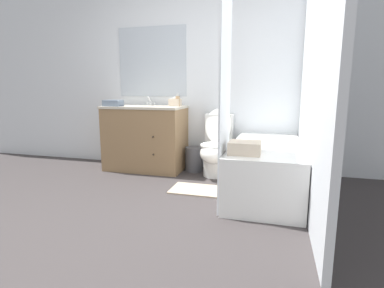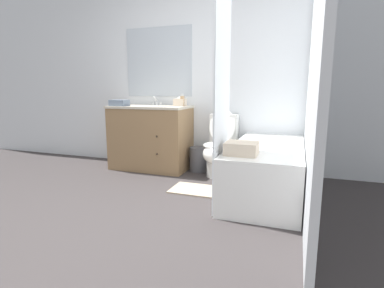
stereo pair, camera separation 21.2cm
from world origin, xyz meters
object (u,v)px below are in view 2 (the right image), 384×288
object	(u,v)px
sink_faucet	(157,103)
hand_towel_folded	(119,103)
wastebasket	(198,159)
bath_towel_folded	(242,148)
vanity_cabinet	(151,137)
tissue_box	(180,102)
toilet	(220,148)
soap_dispenser	(182,101)
bath_mat	(199,190)
bathtub	(267,169)

from	to	relation	value
sink_faucet	hand_towel_folded	xyz separation A→B (m)	(-0.37, -0.35, 0.00)
wastebasket	bath_towel_folded	xyz separation A→B (m)	(0.76, -1.11, 0.40)
vanity_cabinet	tissue_box	distance (m)	0.62
sink_faucet	hand_towel_folded	world-z (taller)	sink_faucet
toilet	soap_dispenser	world-z (taller)	soap_dispenser
toilet	tissue_box	xyz separation A→B (m)	(-0.57, 0.12, 0.56)
wastebasket	tissue_box	distance (m)	0.79
toilet	wastebasket	bearing A→B (deg)	160.66
hand_towel_folded	bath_mat	world-z (taller)	hand_towel_folded
vanity_cabinet	bathtub	size ratio (longest dim) A/B	0.66
sink_faucet	soap_dispenser	xyz separation A→B (m)	(0.45, -0.16, 0.04)
tissue_box	bath_towel_folded	distance (m)	1.56
toilet	bath_towel_folded	size ratio (longest dim) A/B	3.01
sink_faucet	hand_towel_folded	bearing A→B (deg)	-136.26
wastebasket	bathtub	bearing A→B (deg)	-31.59
sink_faucet	hand_towel_folded	distance (m)	0.51
wastebasket	bath_mat	bearing A→B (deg)	-71.00
bathtub	hand_towel_folded	bearing A→B (deg)	169.84
toilet	bath_mat	distance (m)	0.72
hand_towel_folded	bathtub	bearing A→B (deg)	-10.16
bathtub	bath_mat	xyz separation A→B (m)	(-0.68, -0.17, -0.25)
toilet	bath_towel_folded	world-z (taller)	toilet
vanity_cabinet	soap_dispenser	size ratio (longest dim) A/B	6.53
soap_dispenser	bath_towel_folded	bearing A→B (deg)	-48.12
toilet	tissue_box	distance (m)	0.81
bath_mat	bathtub	bearing A→B (deg)	14.27
tissue_box	hand_towel_folded	size ratio (longest dim) A/B	0.62
tissue_box	bathtub	bearing A→B (deg)	-26.16
sink_faucet	bath_mat	size ratio (longest dim) A/B	0.24
soap_dispenser	tissue_box	bearing A→B (deg)	141.98
tissue_box	soap_dispenser	size ratio (longest dim) A/B	0.87
hand_towel_folded	bath_mat	xyz separation A→B (m)	(1.28, -0.52, -0.88)
vanity_cabinet	bathtub	distance (m)	1.68
wastebasket	bath_mat	distance (m)	0.81
toilet	wastebasket	world-z (taller)	toilet
vanity_cabinet	hand_towel_folded	distance (m)	0.61
sink_faucet	bath_towel_folded	distance (m)	1.92
toilet	bath_towel_folded	xyz separation A→B (m)	(0.45, -1.00, 0.22)
soap_dispenser	toilet	bearing A→B (deg)	-9.10
sink_faucet	bath_mat	distance (m)	1.54
vanity_cabinet	toilet	size ratio (longest dim) A/B	1.27
soap_dispenser	bath_mat	world-z (taller)	soap_dispenser
tissue_box	hand_towel_folded	bearing A→B (deg)	-162.96
sink_faucet	bath_mat	xyz separation A→B (m)	(0.91, -0.88, -0.88)
tissue_box	bath_mat	size ratio (longest dim) A/B	0.23
bath_towel_folded	bath_mat	bearing A→B (deg)	144.20
hand_towel_folded	bath_mat	size ratio (longest dim) A/B	0.38
wastebasket	hand_towel_folded	world-z (taller)	hand_towel_folded
toilet	bathtub	world-z (taller)	toilet
bath_mat	bath_towel_folded	bearing A→B (deg)	-35.80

